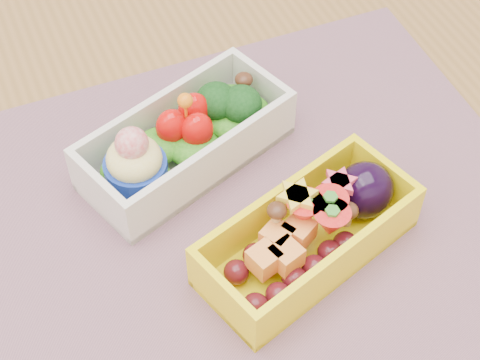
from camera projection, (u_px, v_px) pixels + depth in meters
name	position (u px, v px, depth m)	size (l,w,h in m)	color
table	(262.00, 264.00, 0.74)	(1.20, 0.80, 0.75)	brown
placemat	(234.00, 216.00, 0.66)	(0.52, 0.40, 0.00)	#885E64
bento_white	(185.00, 140.00, 0.67)	(0.21, 0.14, 0.08)	silver
bento_yellow	(312.00, 232.00, 0.61)	(0.20, 0.13, 0.06)	yellow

